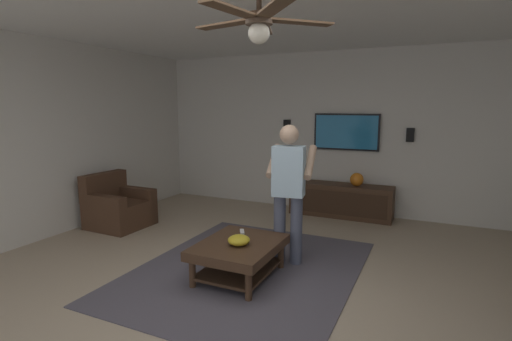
# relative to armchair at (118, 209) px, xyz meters

# --- Properties ---
(ground_plane) EXTENTS (8.83, 8.83, 0.00)m
(ground_plane) POSITION_rel_armchair_xyz_m (-1.38, -2.85, -0.28)
(ground_plane) COLOR tan
(wall_back_tv) EXTENTS (0.10, 6.92, 2.78)m
(wall_back_tv) POSITION_rel_armchair_xyz_m (2.35, -2.85, 1.11)
(wall_back_tv) COLOR silver
(wall_back_tv) RESTS_ON ground
(area_rug) EXTENTS (2.93, 2.35, 0.01)m
(area_rug) POSITION_rel_armchair_xyz_m (-0.64, -2.55, -0.27)
(area_rug) COLOR #514C56
(area_rug) RESTS_ON ground
(armchair) EXTENTS (0.82, 0.83, 0.82)m
(armchair) POSITION_rel_armchair_xyz_m (0.00, 0.00, 0.00)
(armchair) COLOR #472D1E
(armchair) RESTS_ON ground
(coffee_table) EXTENTS (1.00, 0.80, 0.40)m
(coffee_table) POSITION_rel_armchair_xyz_m (-0.84, -2.55, 0.02)
(coffee_table) COLOR #422B1C
(coffee_table) RESTS_ON ground
(media_console) EXTENTS (0.45, 1.70, 0.55)m
(media_console) POSITION_rel_armchair_xyz_m (2.02, -3.00, -0.00)
(media_console) COLOR #422B1C
(media_console) RESTS_ON ground
(tv) EXTENTS (0.05, 1.10, 0.62)m
(tv) POSITION_rel_armchair_xyz_m (2.26, -3.00, 1.14)
(tv) COLOR black
(person_standing) EXTENTS (0.59, 0.60, 1.64)m
(person_standing) POSITION_rel_armchair_xyz_m (-0.23, -2.89, 0.65)
(person_standing) COLOR #4C5166
(person_standing) RESTS_ON ground
(bowl) EXTENTS (0.23, 0.23, 0.11)m
(bowl) POSITION_rel_armchair_xyz_m (-0.91, -2.59, 0.17)
(bowl) COLOR gold
(bowl) RESTS_ON coffee_table
(remote_white) EXTENTS (0.15, 0.11, 0.02)m
(remote_white) POSITION_rel_armchair_xyz_m (-0.54, -2.44, 0.13)
(remote_white) COLOR white
(remote_white) RESTS_ON coffee_table
(vase_round) EXTENTS (0.22, 0.22, 0.22)m
(vase_round) POSITION_rel_armchair_xyz_m (1.98, -3.26, 0.38)
(vase_round) COLOR orange
(vase_round) RESTS_ON media_console
(wall_speaker_left) EXTENTS (0.06, 0.12, 0.22)m
(wall_speaker_left) POSITION_rel_armchair_xyz_m (2.27, -4.01, 1.11)
(wall_speaker_left) COLOR black
(wall_speaker_right) EXTENTS (0.06, 0.12, 0.22)m
(wall_speaker_right) POSITION_rel_armchair_xyz_m (2.27, -1.92, 1.22)
(wall_speaker_right) COLOR black
(ceiling_fan) EXTENTS (1.19, 1.07, 0.46)m
(ceiling_fan) POSITION_rel_armchair_xyz_m (-1.65, -3.16, 2.17)
(ceiling_fan) COLOR #4C3828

